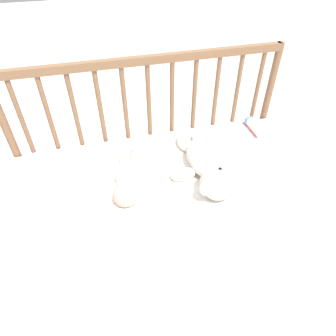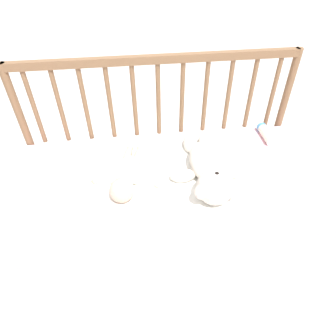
{
  "view_description": "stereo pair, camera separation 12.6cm",
  "coord_description": "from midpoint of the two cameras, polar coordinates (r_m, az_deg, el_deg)",
  "views": [
    {
      "loc": [
        -0.25,
        -0.9,
        1.4
      ],
      "look_at": [
        0.0,
        0.01,
        0.56
      ],
      "focal_mm": 32.0,
      "sensor_mm": 36.0,
      "label": 1
    },
    {
      "loc": [
        -0.12,
        -0.93,
        1.4
      ],
      "look_at": [
        0.0,
        0.01,
        0.56
      ],
      "focal_mm": 32.0,
      "sensor_mm": 36.0,
      "label": 2
    }
  ],
  "objects": [
    {
      "name": "baby_bottle",
      "position": [
        1.63,
        13.87,
        7.74
      ],
      "size": [
        0.05,
        0.16,
        0.05
      ],
      "color": "#F4E5CC",
      "rests_on": "crib_mattress"
    },
    {
      "name": "teddy_bear",
      "position": [
        1.28,
        4.74,
        0.26
      ],
      "size": [
        0.32,
        0.47,
        0.15
      ],
      "color": "silver",
      "rests_on": "crib_mattress"
    },
    {
      "name": "blanket",
      "position": [
        1.32,
        -2.68,
        -1.14
      ],
      "size": [
        0.88,
        0.56,
        0.01
      ],
      "color": "white",
      "rests_on": "crib_mattress"
    },
    {
      "name": "baby",
      "position": [
        1.27,
        -10.62,
        -2.16
      ],
      "size": [
        0.32,
        0.38,
        0.1
      ],
      "color": "#EAEACC",
      "rests_on": "crib_mattress"
    },
    {
      "name": "crib_mattress",
      "position": [
        1.48,
        -2.34,
        -9.51
      ],
      "size": [
        1.34,
        0.68,
        0.5
      ],
      "color": "#EDB7C6",
      "rests_on": "ground_plane"
    },
    {
      "name": "ground_plane",
      "position": [
        1.68,
        -2.1,
        -14.91
      ],
      "size": [
        12.0,
        12.0,
        0.0
      ],
      "primitive_type": "plane",
      "color": "silver"
    },
    {
      "name": "crib_rail",
      "position": [
        1.49,
        -6.07,
        10.96
      ],
      "size": [
        1.34,
        0.04,
        0.91
      ],
      "color": "brown",
      "rests_on": "ground_plane"
    }
  ]
}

